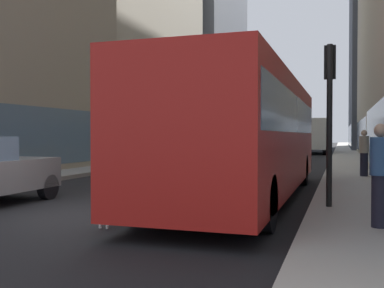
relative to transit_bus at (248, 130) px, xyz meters
The scene contains 14 objects.
ground_plane 31.60m from the transit_bus, 95.09° to the left, with size 120.00×120.00×0.00m, color black.
sidewalk_left 32.60m from the transit_bus, 105.14° to the left, with size 2.40×110.00×0.15m, color gray.
sidewalk_right 31.61m from the transit_bus, 84.73° to the left, with size 2.40×110.00×0.15m, color #ADA89E.
building_left_far 44.20m from the transit_bus, 109.95° to the left, with size 9.72×16.75×23.37m.
transit_bus is the anchor object (origin of this frame).
car_silver_sedan 37.58m from the transit_bus, 92.44° to the left, with size 1.89×3.92×1.62m.
car_black_suv 35.16m from the transit_bus, 96.53° to the left, with size 1.76×3.98×1.62m.
car_yellow_taxi 8.80m from the transit_bus, 129.81° to the left, with size 1.73×4.74×1.62m.
car_blue_hatchback 43.12m from the transit_bus, 95.32° to the left, with size 1.88×4.10×1.62m.
box_truck 29.73m from the transit_bus, 90.00° to the left, with size 2.30×7.50×3.05m.
dalmatian_dog 4.89m from the transit_bus, 110.38° to the right, with size 0.22×0.96×0.72m.
pedestrian_with_handbag 4.92m from the transit_bus, 52.48° to the right, with size 0.45×0.34×1.69m.
pedestrian_in_coat 6.68m from the transit_bus, 61.86° to the left, with size 0.34×0.34×1.69m.
traffic_light_near 2.84m from the transit_bus, 40.58° to the right, with size 0.24×0.41×3.40m.
Camera 1 is at (5.14, -8.20, 1.65)m, focal length 42.27 mm.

